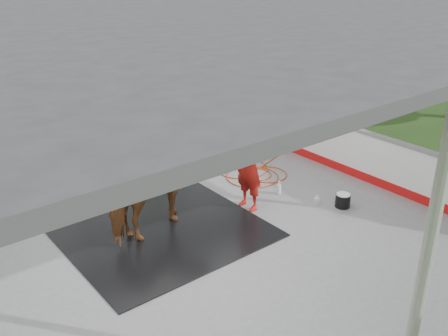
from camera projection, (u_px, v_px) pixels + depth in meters
ground at (181, 234)px, 9.36m from camera, size 100.00×100.00×0.00m
concrete_slab at (181, 233)px, 9.35m from camera, size 12.00×10.00×0.05m
pavilion_structure at (172, 14)px, 7.77m from camera, size 12.60×10.60×4.05m
dasher_board at (342, 149)px, 11.75m from camera, size 0.16×8.00×1.15m
tree_belt at (159, 19)px, 8.66m from camera, size 28.00×28.00×5.80m
rubber_mat at (162, 230)px, 9.36m from camera, size 3.50×3.28×0.03m
horse at (159, 189)px, 9.02m from camera, size 2.19×1.45×1.70m
handler at (250, 167)px, 9.85m from camera, size 0.47×0.69×1.81m
wash_bucket at (343, 200)px, 10.19m from camera, size 0.31×0.31×0.29m
soap_bottle_a at (279, 188)px, 10.72m from camera, size 0.15×0.15×0.30m
soap_bottle_b at (317, 199)px, 10.33m from camera, size 0.12×0.12×0.20m
hose_coil at (252, 173)px, 11.78m from camera, size 2.07×1.79×0.02m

